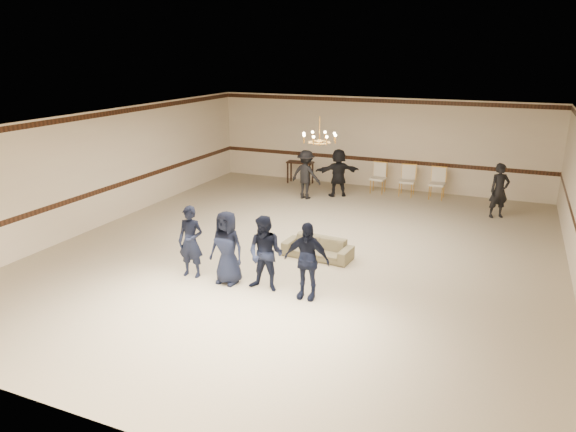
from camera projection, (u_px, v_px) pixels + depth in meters
name	position (u px, v px, depth m)	size (l,w,h in m)	color
room	(304.00, 188.00, 12.64)	(12.01, 14.01, 3.21)	#C3B196
chair_rail	(376.00, 160.00, 18.94)	(12.00, 0.02, 0.14)	#3B1E11
crown_molding	(379.00, 101.00, 18.31)	(12.00, 0.02, 0.14)	#3B1E11
chandelier	(320.00, 129.00, 13.13)	(0.94, 0.94, 0.89)	gold
boy_a	(191.00, 242.00, 11.42)	(0.58, 0.38, 1.59)	black
boy_b	(227.00, 248.00, 11.08)	(0.78, 0.51, 1.59)	black
boy_c	(266.00, 254.00, 10.74)	(0.77, 0.60, 1.59)	black
boy_d	(307.00, 261.00, 10.40)	(0.93, 0.39, 1.59)	black
settee	(318.00, 248.00, 12.61)	(1.66, 0.65, 0.48)	#7E7754
adult_left	(306.00, 175.00, 17.50)	(1.05, 0.60, 1.63)	black
adult_mid	(338.00, 173.00, 17.77)	(1.51, 0.48, 1.63)	black
adult_right	(499.00, 191.00, 15.49)	(0.59, 0.39, 1.63)	black
banquet_chair_left	(378.00, 178.00, 18.27)	(0.50, 0.50, 1.03)	#EEE3C8
banquet_chair_mid	(407.00, 181.00, 17.89)	(0.50, 0.50, 1.03)	#EEE3C8
banquet_chair_right	(437.00, 184.00, 17.52)	(0.50, 0.50, 1.03)	#EEE3C8
console_table	(300.00, 172.00, 19.61)	(0.98, 0.41, 0.82)	black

